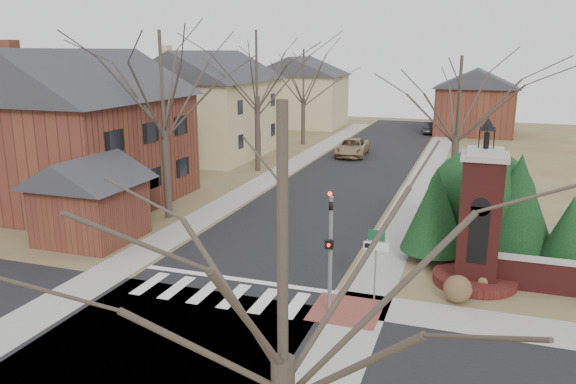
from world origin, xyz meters
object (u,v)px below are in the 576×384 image
at_px(brick_gate_monument, 479,231).
at_px(distant_car, 429,127).
at_px(pickup_truck, 352,147).
at_px(sign_post, 376,252).
at_px(traffic_signal_pole, 330,243).

relative_size(brick_gate_monument, distant_car, 1.63).
height_order(brick_gate_monument, pickup_truck, brick_gate_monument).
bearing_deg(sign_post, traffic_signal_pole, -132.43).
relative_size(sign_post, brick_gate_monument, 0.42).
xyz_separation_m(traffic_signal_pole, brick_gate_monument, (4.70, 4.42, -0.42)).
bearing_deg(distant_car, pickup_truck, 64.45).
relative_size(traffic_signal_pole, pickup_truck, 0.85).
height_order(sign_post, pickup_truck, sign_post).
relative_size(sign_post, distant_car, 0.69).
distance_m(sign_post, pickup_truck, 29.29).
height_order(sign_post, brick_gate_monument, brick_gate_monument).
distance_m(traffic_signal_pole, sign_post, 2.02).
distance_m(traffic_signal_pole, distant_car, 46.00).
xyz_separation_m(brick_gate_monument, pickup_truck, (-10.60, 25.36, -1.43)).
distance_m(brick_gate_monument, distant_car, 41.94).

